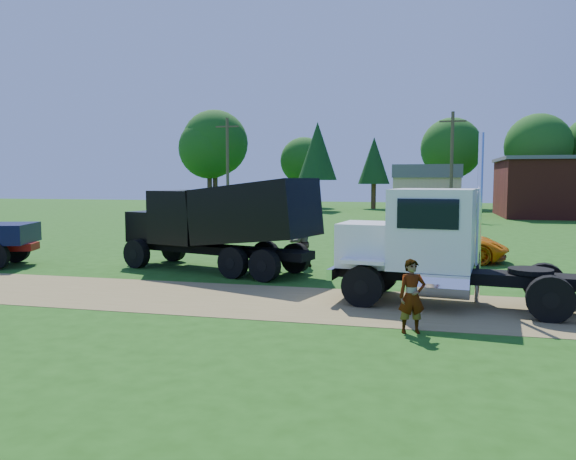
% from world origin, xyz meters
% --- Properties ---
extents(ground, '(140.00, 140.00, 0.00)m').
position_xyz_m(ground, '(0.00, 0.00, 0.00)').
color(ground, '#1D4C10').
rests_on(ground, ground).
extents(dirt_track, '(120.00, 4.20, 0.01)m').
position_xyz_m(dirt_track, '(0.00, 0.00, 0.01)').
color(dirt_track, olive).
rests_on(dirt_track, ground).
extents(white_semi_tractor, '(7.67, 3.34, 4.54)m').
position_xyz_m(white_semi_tractor, '(4.15, 0.74, 1.55)').
color(white_semi_tractor, black).
rests_on(white_semi_tractor, ground).
extents(black_dump_truck, '(7.90, 4.37, 3.36)m').
position_xyz_m(black_dump_truck, '(-3.22, 4.48, 1.85)').
color(black_dump_truck, black).
rests_on(black_dump_truck, ground).
extents(orange_pickup, '(5.27, 2.70, 1.42)m').
position_xyz_m(orange_pickup, '(4.58, 9.14, 0.71)').
color(orange_pickup, orange).
rests_on(orange_pickup, ground).
extents(spectator_a, '(0.67, 0.54, 1.60)m').
position_xyz_m(spectator_a, '(3.62, -2.34, 0.80)').
color(spectator_a, '#999999').
rests_on(spectator_a, ground).
extents(spectator_b, '(1.14, 1.09, 1.85)m').
position_xyz_m(spectator_b, '(-0.71, 6.18, 0.93)').
color(spectator_b, '#999999').
rests_on(spectator_b, ground).
extents(tan_shed, '(6.20, 5.40, 4.70)m').
position_xyz_m(tan_shed, '(4.00, 40.00, 2.42)').
color(tan_shed, tan).
rests_on(tan_shed, ground).
extents(utility_poles, '(42.20, 0.28, 9.00)m').
position_xyz_m(utility_poles, '(6.00, 35.00, 4.71)').
color(utility_poles, '#483C28').
rests_on(utility_poles, ground).
extents(tree_row, '(54.99, 15.00, 11.39)m').
position_xyz_m(tree_row, '(2.07, 50.08, 6.85)').
color(tree_row, '#392317').
rests_on(tree_row, ground).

